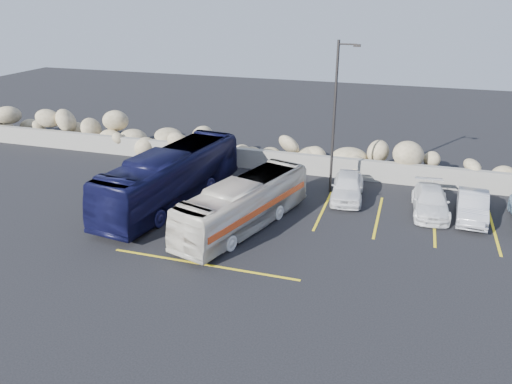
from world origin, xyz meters
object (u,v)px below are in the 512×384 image
(tour_coach, at_px, (171,177))
(car_c, at_px, (430,202))
(car_a, at_px, (348,187))
(lamppost, at_px, (335,115))
(vintage_bus, at_px, (244,204))
(car_b, at_px, (472,206))

(tour_coach, relative_size, car_c, 2.51)
(tour_coach, xyz_separation_m, car_a, (8.53, 3.30, -0.74))
(car_a, relative_size, car_c, 0.98)
(lamppost, bearing_deg, vintage_bus, -119.19)
(vintage_bus, height_order, car_b, vintage_bus)
(lamppost, xyz_separation_m, car_b, (7.01, -1.35, -3.66))
(car_c, bearing_deg, lamppost, 162.72)
(lamppost, distance_m, car_b, 8.02)
(lamppost, xyz_separation_m, car_a, (0.96, -0.67, -3.62))
(car_b, bearing_deg, car_c, 179.83)
(car_c, bearing_deg, tour_coach, -171.55)
(lamppost, xyz_separation_m, vintage_bus, (-3.10, -5.55, -3.14))
(lamppost, relative_size, car_c, 1.97)
(vintage_bus, relative_size, tour_coach, 0.82)
(vintage_bus, height_order, car_a, vintage_bus)
(car_b, xyz_separation_m, car_c, (-1.90, 0.12, -0.05))
(vintage_bus, height_order, car_c, vintage_bus)
(tour_coach, relative_size, car_a, 2.57)
(vintage_bus, height_order, tour_coach, tour_coach)
(car_a, relative_size, car_b, 1.03)
(tour_coach, height_order, car_a, tour_coach)
(car_a, distance_m, car_b, 6.09)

